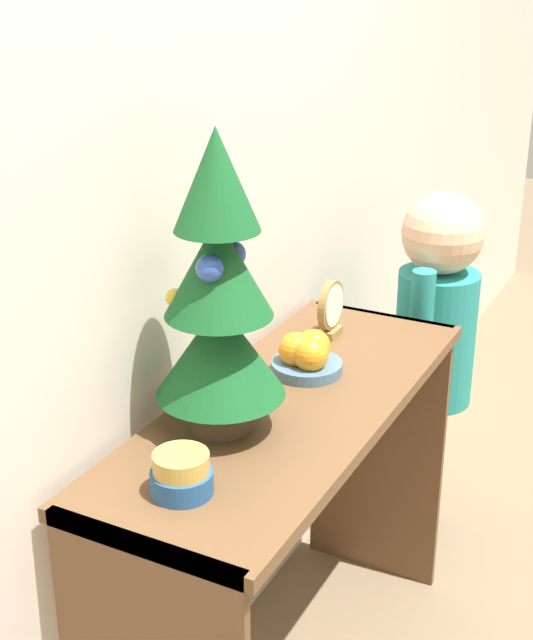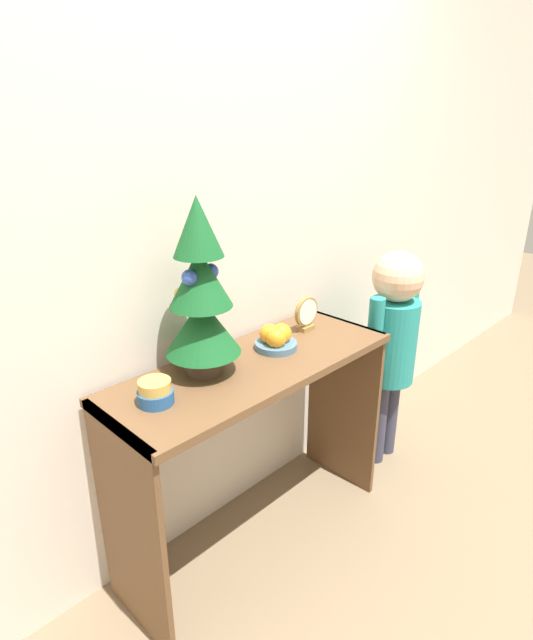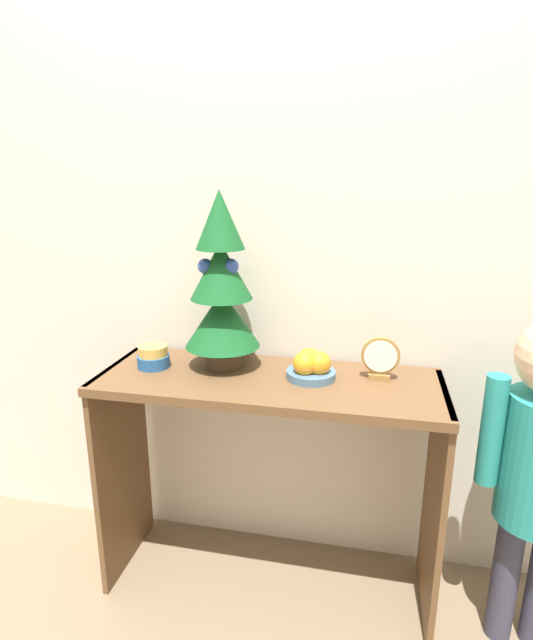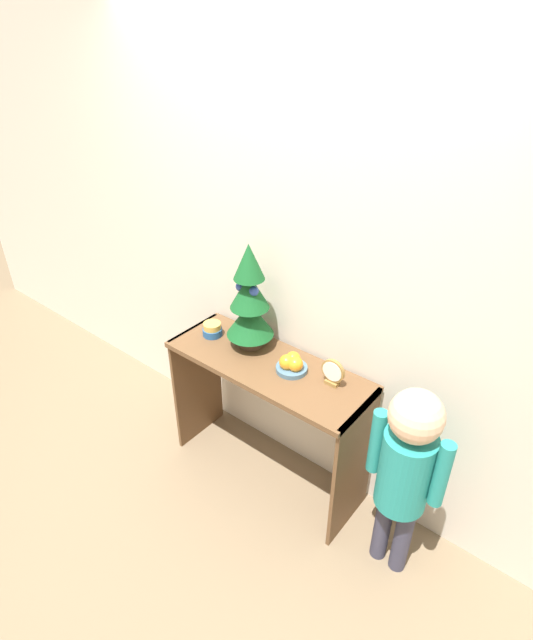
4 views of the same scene
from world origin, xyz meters
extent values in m
plane|color=#7A664C|center=(0.00, 0.00, 0.00)|extent=(12.00, 12.00, 0.00)
cube|color=beige|center=(0.00, 0.47, 1.25)|extent=(7.00, 0.05, 2.50)
cube|color=brown|center=(0.00, 0.21, 0.80)|extent=(1.14, 0.42, 0.03)
cube|color=brown|center=(-0.56, 0.21, 0.41)|extent=(0.02, 0.39, 0.82)
cube|color=brown|center=(0.56, 0.21, 0.41)|extent=(0.02, 0.39, 0.82)
cylinder|color=#4C3828|center=(-0.18, 0.28, 0.84)|extent=(0.13, 0.13, 0.05)
cylinder|color=brown|center=(-0.18, 0.28, 0.89)|extent=(0.02, 0.02, 0.04)
cone|color=#145123|center=(-0.18, 0.28, 0.99)|extent=(0.26, 0.26, 0.19)
cone|color=#145123|center=(-0.18, 0.28, 1.16)|extent=(0.21, 0.21, 0.19)
cone|color=#145123|center=(-0.18, 0.28, 1.33)|extent=(0.16, 0.16, 0.19)
sphere|color=#2D4CA8|center=(-0.14, 0.27, 1.17)|extent=(0.05, 0.05, 0.05)
sphere|color=#2D4CA8|center=(-0.23, 0.27, 1.17)|extent=(0.05, 0.05, 0.05)
sphere|color=gold|center=(-0.20, 0.37, 1.09)|extent=(0.04, 0.04, 0.04)
cylinder|color=#476B84|center=(0.14, 0.24, 0.83)|extent=(0.16, 0.16, 0.03)
sphere|color=orange|center=(0.16, 0.24, 0.87)|extent=(0.08, 0.08, 0.08)
sphere|color=orange|center=(0.13, 0.26, 0.87)|extent=(0.08, 0.08, 0.08)
sphere|color=orange|center=(0.12, 0.22, 0.87)|extent=(0.08, 0.08, 0.08)
cylinder|color=#235189|center=(-0.42, 0.23, 0.84)|extent=(0.11, 0.11, 0.04)
cylinder|color=gold|center=(-0.42, 0.23, 0.88)|extent=(0.10, 0.10, 0.04)
cube|color=olive|center=(0.36, 0.28, 0.83)|extent=(0.07, 0.04, 0.02)
cylinder|color=olive|center=(0.36, 0.28, 0.90)|extent=(0.13, 0.02, 0.13)
cylinder|color=white|center=(0.36, 0.27, 0.90)|extent=(0.11, 0.00, 0.11)
cylinder|color=#38384C|center=(0.79, 0.15, 0.23)|extent=(0.08, 0.08, 0.45)
cylinder|color=#38384C|center=(0.90, 0.15, 0.23)|extent=(0.08, 0.08, 0.45)
cylinder|color=teal|center=(0.84, 0.15, 0.65)|extent=(0.24, 0.24, 0.41)
sphere|color=#E0B28E|center=(0.84, 0.15, 0.98)|extent=(0.24, 0.24, 0.24)
cylinder|color=teal|center=(0.69, 0.15, 0.74)|extent=(0.07, 0.07, 0.35)
cylinder|color=teal|center=(1.00, 0.15, 0.74)|extent=(0.07, 0.07, 0.35)
camera|label=1|loc=(-1.55, -0.53, 1.69)|focal=50.00mm
camera|label=2|loc=(-1.13, -0.96, 1.63)|focal=28.00mm
camera|label=3|loc=(0.32, -1.30, 1.45)|focal=28.00mm
camera|label=4|loc=(1.33, -1.44, 2.39)|focal=28.00mm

